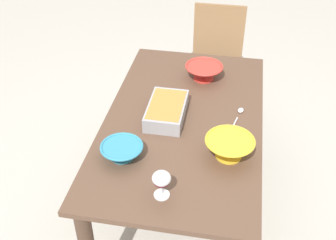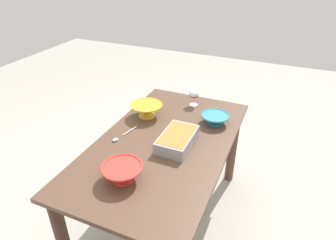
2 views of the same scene
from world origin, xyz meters
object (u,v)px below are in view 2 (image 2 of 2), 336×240
(casserole_dish, at_px, (177,139))
(small_bowl, at_px, (122,172))
(wine_glass, at_px, (194,95))
(serving_bowl, at_px, (215,118))
(mixing_bowl, at_px, (147,109))
(serving_spoon, at_px, (120,137))
(dining_table, at_px, (164,157))

(casserole_dish, distance_m, small_bowl, 0.44)
(wine_glass, bearing_deg, serving_bowl, 48.09)
(casserole_dish, height_order, mixing_bowl, mixing_bowl)
(serving_bowl, bearing_deg, mixing_bowl, -78.76)
(casserole_dish, distance_m, serving_spoon, 0.38)
(wine_glass, distance_m, mixing_bowl, 0.40)
(casserole_dish, bearing_deg, small_bowl, -19.76)
(dining_table, height_order, mixing_bowl, mixing_bowl)
(mixing_bowl, bearing_deg, wine_glass, 139.05)
(wine_glass, bearing_deg, mixing_bowl, -40.95)
(dining_table, bearing_deg, mixing_bowl, -135.10)
(dining_table, bearing_deg, small_bowl, -7.86)
(small_bowl, bearing_deg, serving_bowl, 158.95)
(wine_glass, bearing_deg, dining_table, -1.02)
(casserole_dish, relative_size, serving_bowl, 1.57)
(dining_table, bearing_deg, casserole_dish, 88.50)
(wine_glass, relative_size, small_bowl, 0.58)
(mixing_bowl, bearing_deg, dining_table, 44.90)
(dining_table, relative_size, serving_spoon, 6.35)
(mixing_bowl, bearing_deg, serving_bowl, 101.24)
(wine_glass, xyz_separation_m, serving_bowl, (0.20, 0.23, -0.05))
(wine_glass, bearing_deg, serving_spoon, -24.97)
(serving_bowl, bearing_deg, small_bowl, -21.05)
(serving_spoon, bearing_deg, mixing_bowl, 174.59)
(wine_glass, xyz_separation_m, casserole_dish, (0.55, 0.08, -0.05))
(serving_bowl, bearing_deg, dining_table, -34.16)
(mixing_bowl, xyz_separation_m, serving_bowl, (-0.10, 0.49, -0.01))
(mixing_bowl, distance_m, serving_bowl, 0.50)
(casserole_dish, xyz_separation_m, serving_bowl, (-0.35, 0.15, -0.00))
(serving_bowl, bearing_deg, casserole_dish, -22.54)
(serving_spoon, bearing_deg, dining_table, 104.71)
(wine_glass, height_order, casserole_dish, wine_glass)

